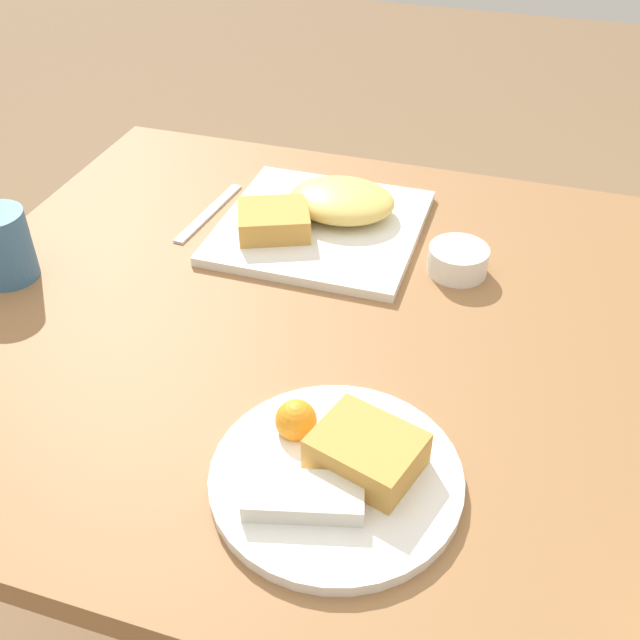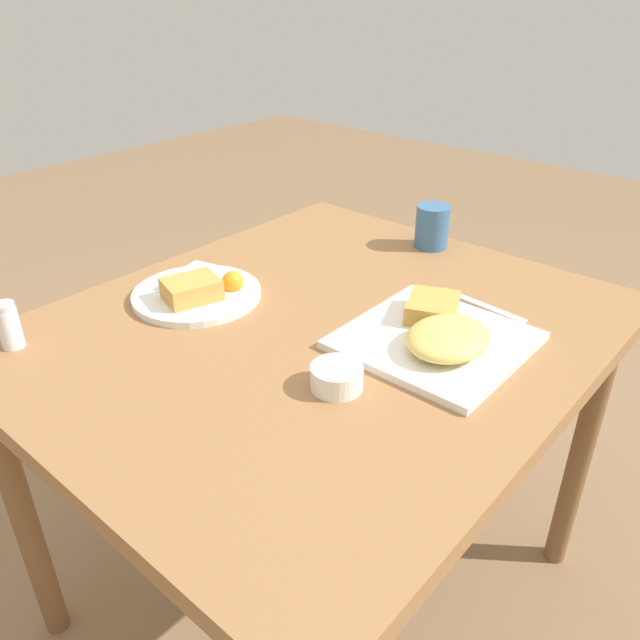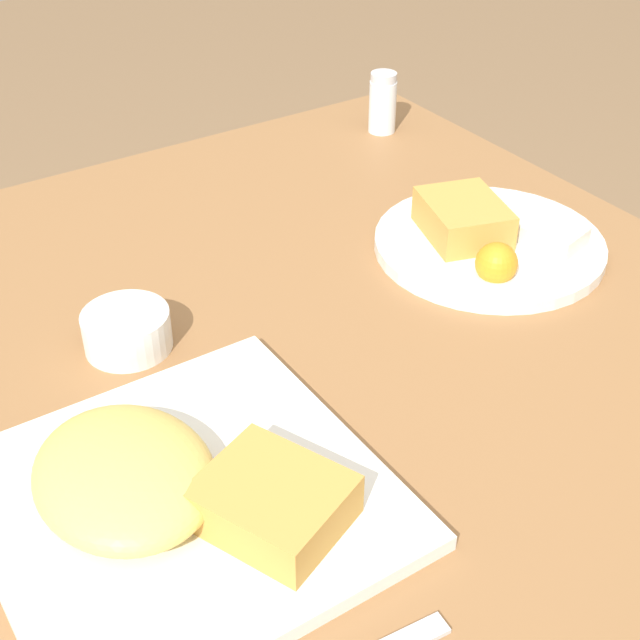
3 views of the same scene
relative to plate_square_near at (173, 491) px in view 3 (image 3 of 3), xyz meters
name	(u,v)px [view 3 (image 3 of 3)]	position (x,y,z in m)	size (l,w,h in m)	color
dining_table	(341,431)	(-0.08, 0.21, -0.10)	(1.05, 0.90, 0.74)	olive
plate_square_near	(173,491)	(0.00, 0.00, 0.00)	(0.29, 0.29, 0.06)	white
plate_oval_far	(487,238)	(-0.16, 0.45, -0.01)	(0.25, 0.25, 0.05)	white
sauce_ramekin	(127,330)	(-0.21, 0.05, 0.00)	(0.08, 0.08, 0.04)	white
salt_shaker	(382,106)	(-0.48, 0.55, 0.01)	(0.04, 0.04, 0.08)	white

